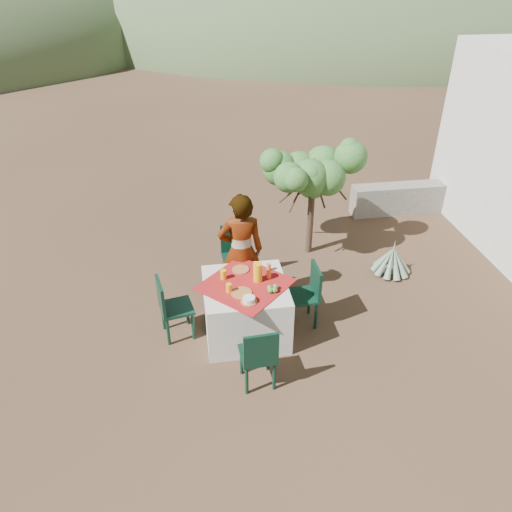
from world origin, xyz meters
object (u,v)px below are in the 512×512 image
at_px(agave, 392,261).
at_px(person, 241,252).
at_px(chair_far, 236,253).
at_px(chair_near, 259,355).
at_px(chair_left, 170,306).
at_px(shrub_tree, 315,177).
at_px(juice_pitcher, 258,272).
at_px(chair_right, 307,292).
at_px(table, 246,309).

bearing_deg(agave, person, -170.17).
bearing_deg(chair_far, chair_near, -91.81).
height_order(chair_left, shrub_tree, shrub_tree).
bearing_deg(juice_pitcher, person, 102.88).
xyz_separation_m(person, agave, (2.35, 0.41, -0.62)).
distance_m(chair_far, agave, 2.38).
height_order(chair_near, chair_right, chair_right).
xyz_separation_m(table, juice_pitcher, (0.16, 0.05, 0.51)).
bearing_deg(table, juice_pitcher, 18.09).
xyz_separation_m(chair_left, agave, (3.32, 0.97, -0.26)).
bearing_deg(chair_far, chair_right, -54.90).
bearing_deg(table, chair_left, 175.12).
bearing_deg(shrub_tree, chair_right, -105.89).
xyz_separation_m(chair_far, agave, (2.36, -0.10, -0.29)).
bearing_deg(chair_near, chair_far, -93.46).
bearing_deg(shrub_tree, juice_pitcher, -122.31).
distance_m(table, chair_near, 0.95).
height_order(chair_left, juice_pitcher, juice_pitcher).
height_order(table, person, person).
bearing_deg(chair_far, shrub_tree, 27.57).
bearing_deg(person, chair_far, -89.59).
bearing_deg(chair_far, juice_pitcher, -84.50).
xyz_separation_m(chair_far, juice_pitcher, (0.15, -1.10, 0.38)).
height_order(chair_right, juice_pitcher, juice_pitcher).
distance_m(chair_right, person, 1.03).
bearing_deg(person, chair_near, 89.25).
distance_m(chair_far, chair_near, 2.10).
distance_m(chair_left, shrub_tree, 3.02).
relative_size(chair_far, agave, 1.44).
height_order(chair_near, agave, chair_near).
xyz_separation_m(chair_near, chair_left, (-0.96, 1.03, 0.01)).
bearing_deg(shrub_tree, agave, -38.78).
bearing_deg(chair_left, chair_right, -100.78).
distance_m(table, chair_left, 0.94).
xyz_separation_m(table, chair_left, (-0.93, 0.08, 0.09)).
relative_size(table, agave, 2.06).
bearing_deg(person, shrub_tree, -136.78).
bearing_deg(juice_pitcher, chair_far, 97.50).
bearing_deg(shrub_tree, chair_left, -141.21).
bearing_deg(chair_left, chair_near, -148.29).
bearing_deg(agave, chair_left, -163.62).
height_order(chair_near, person, person).
height_order(table, juice_pitcher, juice_pitcher).
xyz_separation_m(table, chair_far, (0.02, 1.15, 0.12)).
bearing_deg(chair_left, agave, -84.97).
distance_m(chair_near, shrub_tree, 3.24).
bearing_deg(agave, chair_right, -148.54).
height_order(shrub_tree, juice_pitcher, shrub_tree).
height_order(chair_right, agave, chair_right).
distance_m(chair_far, juice_pitcher, 1.17).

